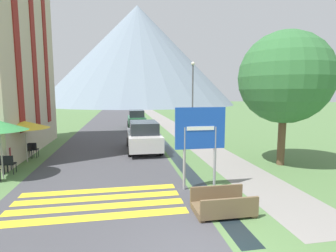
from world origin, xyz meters
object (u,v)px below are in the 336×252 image
object	(u,v)px
cafe_chair_near_right	(0,163)
cafe_umbrella_middle_yellow	(25,125)
streetlamp	(193,94)
cafe_chair_near_left	(9,163)
cafe_chair_far_left	(33,149)
parked_car_far	(136,119)
cafe_chair_far_right	(29,149)
road_sign	(200,136)
parked_car_near	(144,136)
footbridge	(223,205)
tree_by_path	(285,78)
person_seated_far	(7,155)

from	to	relation	value
cafe_chair_near_right	cafe_umbrella_middle_yellow	xyz separation A→B (m)	(0.43, 2.01, 1.42)
cafe_umbrella_middle_yellow	streetlamp	xyz separation A→B (m)	(10.39, 5.92, 1.53)
cafe_umbrella_middle_yellow	streetlamp	distance (m)	12.06
cafe_chair_near_left	cafe_chair_far_left	bearing A→B (deg)	62.30
cafe_umbrella_middle_yellow	parked_car_far	bearing A→B (deg)	63.07
cafe_chair_far_right	streetlamp	xyz separation A→B (m)	(10.55, 5.16, 2.95)
cafe_chair_far_left	cafe_umbrella_middle_yellow	xyz separation A→B (m)	(-0.04, -0.89, 1.42)
road_sign	parked_car_near	size ratio (longest dim) A/B	0.67
parked_car_near	cafe_chair_near_right	size ratio (longest dim) A/B	5.32
footbridge	cafe_chair_far_right	world-z (taller)	cafe_chair_far_right
cafe_chair_near_right	tree_by_path	world-z (taller)	tree_by_path
cafe_chair_far_left	tree_by_path	distance (m)	13.54
cafe_chair_far_right	cafe_chair_near_left	bearing A→B (deg)	-107.12
parked_car_near	cafe_umbrella_middle_yellow	bearing A→B (deg)	-165.37
tree_by_path	footbridge	bearing A→B (deg)	-136.94
parked_car_far	cafe_chair_near_right	xyz separation A→B (m)	(-6.74, -14.42, -0.39)
parked_car_far	cafe_umbrella_middle_yellow	world-z (taller)	cafe_umbrella_middle_yellow
cafe_umbrella_middle_yellow	person_seated_far	xyz separation A→B (m)	(-0.38, -1.39, -1.24)
footbridge	cafe_chair_near_right	xyz separation A→B (m)	(-8.16, 5.21, 0.29)
streetlamp	tree_by_path	distance (m)	8.93
road_sign	footbridge	bearing A→B (deg)	-87.16
footbridge	parked_car_near	distance (m)	8.99
cafe_chair_near_left	person_seated_far	distance (m)	0.80
cafe_umbrella_middle_yellow	streetlamp	world-z (taller)	streetlamp
person_seated_far	parked_car_near	bearing A→B (deg)	24.67
footbridge	parked_car_far	world-z (taller)	parked_car_far
parked_car_far	cafe_chair_near_left	distance (m)	15.83
parked_car_near	cafe_chair_near_left	distance (m)	7.18
footbridge	parked_car_far	xyz separation A→B (m)	(-1.42, 19.63, 0.68)
cafe_chair_near_left	streetlamp	size ratio (longest dim) A/B	0.14
parked_car_far	streetlamp	bearing A→B (deg)	-57.83
cafe_chair_near_right	tree_by_path	size ratio (longest dim) A/B	0.13
cafe_chair_near_right	person_seated_far	xyz separation A→B (m)	(0.06, 0.62, 0.18)
streetlamp	parked_car_near	bearing A→B (deg)	-134.58
cafe_chair_near_right	cafe_chair_near_left	bearing A→B (deg)	15.79
parked_car_near	cafe_umbrella_middle_yellow	world-z (taller)	cafe_umbrella_middle_yellow
parked_car_far	footbridge	bearing A→B (deg)	-85.87
road_sign	parked_car_near	world-z (taller)	road_sign
road_sign	cafe_chair_far_left	bearing A→B (deg)	141.23
cafe_chair_near_right	tree_by_path	xyz separation A→B (m)	(12.98, -0.70, 3.74)
footbridge	cafe_umbrella_middle_yellow	world-z (taller)	cafe_umbrella_middle_yellow
road_sign	cafe_chair_near_left	distance (m)	8.39
cafe_chair_far_right	road_sign	bearing A→B (deg)	-57.31
person_seated_far	tree_by_path	bearing A→B (deg)	-5.83
cafe_chair_near_right	cafe_chair_far_right	bearing A→B (deg)	111.20
parked_car_near	person_seated_far	distance (m)	7.16
cafe_chair_near_right	cafe_umbrella_middle_yellow	size ratio (longest dim) A/B	0.36
footbridge	cafe_chair_far_left	bearing A→B (deg)	133.45
streetlamp	tree_by_path	bearing A→B (deg)	-75.91
cafe_chair_far_left	parked_car_far	bearing A→B (deg)	57.27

